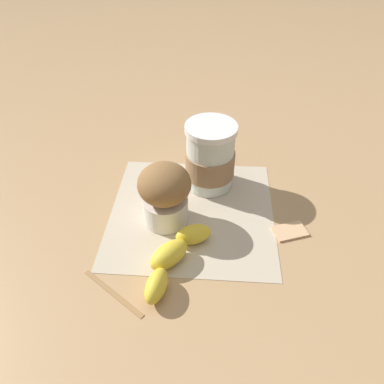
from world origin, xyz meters
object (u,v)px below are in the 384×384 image
at_px(muffin, 165,193).
at_px(banana, 174,257).
at_px(sugar_packet, 290,230).
at_px(coffee_cup, 210,158).

xyz_separation_m(muffin, banana, (0.09, 0.01, -0.04)).
height_order(muffin, sugar_packet, muffin).
height_order(coffee_cup, banana, coffee_cup).
xyz_separation_m(coffee_cup, sugar_packet, (0.12, 0.12, -0.05)).
relative_size(banana, sugar_packet, 2.73).
distance_m(coffee_cup, banana, 0.19).
relative_size(muffin, sugar_packet, 2.05).
height_order(muffin, banana, muffin).
xyz_separation_m(coffee_cup, banana, (0.18, -0.06, -0.04)).
bearing_deg(sugar_packet, banana, -72.15).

